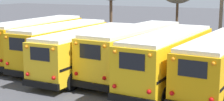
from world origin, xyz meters
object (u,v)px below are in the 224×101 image
(school_bus_2, at_px, (90,50))
(school_bus_0, at_px, (37,39))
(utility_pole, at_px, (222,3))
(school_bus_1, at_px, (62,44))
(school_bus_3, at_px, (135,49))
(school_bus_5, at_px, (220,62))
(school_bus_4, at_px, (169,57))

(school_bus_2, bearing_deg, school_bus_0, 165.80)
(utility_pole, bearing_deg, school_bus_1, -125.05)
(school_bus_0, height_order, utility_pole, utility_pole)
(school_bus_0, relative_size, utility_pole, 1.22)
(school_bus_3, bearing_deg, school_bus_5, -9.69)
(school_bus_4, xyz_separation_m, school_bus_5, (2.89, 0.48, -0.07))
(school_bus_2, height_order, school_bus_3, school_bus_3)
(school_bus_4, bearing_deg, utility_pole, 88.60)
(school_bus_5, bearing_deg, utility_pole, 100.67)
(school_bus_2, height_order, school_bus_4, school_bus_4)
(school_bus_3, height_order, utility_pole, utility_pole)
(school_bus_4, bearing_deg, school_bus_2, 176.48)
(school_bus_1, distance_m, school_bus_5, 11.58)
(school_bus_4, height_order, utility_pole, utility_pole)
(school_bus_2, bearing_deg, utility_pole, 65.85)
(utility_pole, bearing_deg, school_bus_0, -134.32)
(school_bus_2, distance_m, school_bus_3, 3.10)
(school_bus_1, relative_size, school_bus_4, 0.94)
(school_bus_5, distance_m, utility_pole, 14.04)
(school_bus_2, relative_size, utility_pole, 1.25)
(school_bus_0, relative_size, school_bus_4, 1.03)
(school_bus_0, distance_m, school_bus_1, 2.97)
(school_bus_0, xyz_separation_m, school_bus_5, (14.45, -1.33, -0.12))
(school_bus_4, bearing_deg, school_bus_0, 171.07)
(school_bus_0, bearing_deg, school_bus_3, -2.29)
(school_bus_0, relative_size, school_bus_3, 0.97)
(school_bus_5, bearing_deg, school_bus_3, 170.31)
(school_bus_4, xyz_separation_m, utility_pole, (0.34, 14.01, 2.67))
(school_bus_1, xyz_separation_m, utility_pole, (9.02, 12.85, 2.70))
(school_bus_4, bearing_deg, school_bus_3, 153.05)
(school_bus_3, distance_m, school_bus_4, 3.24)
(school_bus_0, height_order, school_bus_1, school_bus_0)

